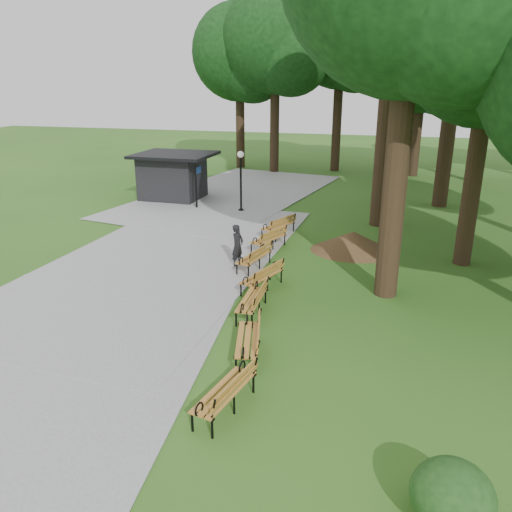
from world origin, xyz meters
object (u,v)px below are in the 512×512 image
(lawn_tree_1, at_px, (495,28))
(kiosk, at_px, (172,176))
(bench_1, at_px, (248,339))
(bench_5, at_px, (268,239))
(bench_6, at_px, (278,226))
(bench_3, at_px, (262,276))
(bench_4, at_px, (254,257))
(bench_2, at_px, (251,300))
(lamp_post, at_px, (241,168))
(bench_0, at_px, (224,392))
(dirt_mound, at_px, (353,241))
(person, at_px, (238,246))

(lawn_tree_1, bearing_deg, kiosk, 154.26)
(bench_1, height_order, bench_5, same)
(kiosk, height_order, bench_6, kiosk)
(bench_1, xyz_separation_m, bench_3, (-0.73, 4.05, 0.00))
(kiosk, bearing_deg, bench_4, -51.78)
(kiosk, distance_m, bench_2, 15.47)
(bench_4, bearing_deg, lamp_post, -147.72)
(lamp_post, relative_size, bench_2, 1.58)
(kiosk, xyz_separation_m, bench_1, (8.82, -15.25, -0.83))
(bench_0, relative_size, bench_3, 1.00)
(kiosk, bearing_deg, bench_5, -44.37)
(bench_2, distance_m, bench_4, 3.64)
(bench_3, bearing_deg, bench_2, 24.65)
(bench_5, relative_size, bench_6, 1.00)
(dirt_mound, relative_size, bench_5, 1.43)
(bench_6, bearing_deg, person, 16.37)
(lamp_post, relative_size, bench_3, 1.58)
(kiosk, distance_m, bench_5, 10.36)
(person, xyz_separation_m, bench_1, (2.10, -5.87, -0.32))
(dirt_mound, bearing_deg, lamp_post, 140.89)
(dirt_mound, distance_m, bench_5, 3.26)
(lamp_post, bearing_deg, dirt_mound, -39.11)
(dirt_mound, distance_m, bench_1, 8.79)
(bench_2, distance_m, lawn_tree_1, 11.36)
(bench_0, distance_m, bench_6, 12.17)
(dirt_mound, bearing_deg, bench_3, -117.88)
(bench_2, relative_size, bench_5, 1.00)
(lamp_post, distance_m, lawn_tree_1, 12.58)
(bench_5, relative_size, lawn_tree_1, 0.17)
(bench_3, relative_size, bench_6, 1.00)
(person, relative_size, dirt_mound, 0.56)
(dirt_mound, bearing_deg, bench_1, -101.11)
(person, bearing_deg, bench_1, -147.23)
(bench_2, bearing_deg, person, -158.72)
(bench_0, height_order, bench_2, same)
(person, distance_m, dirt_mound, 4.70)
(lamp_post, distance_m, bench_2, 12.05)
(bench_4, distance_m, bench_6, 4.13)
(bench_2, height_order, bench_3, same)
(bench_3, bearing_deg, bench_0, 26.94)
(bench_0, xyz_separation_m, bench_5, (-1.67, 10.15, 0.00))
(bench_0, bearing_deg, kiosk, -140.86)
(dirt_mound, bearing_deg, lawn_tree_1, -4.89)
(dirt_mound, xyz_separation_m, bench_4, (-3.16, -2.88, 0.04))
(dirt_mound, distance_m, bench_6, 3.49)
(lamp_post, height_order, bench_2, lamp_post)
(person, distance_m, bench_6, 4.04)
(bench_1, bearing_deg, bench_3, 176.54)
(kiosk, bearing_deg, lamp_post, -20.57)
(kiosk, distance_m, lawn_tree_1, 17.32)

